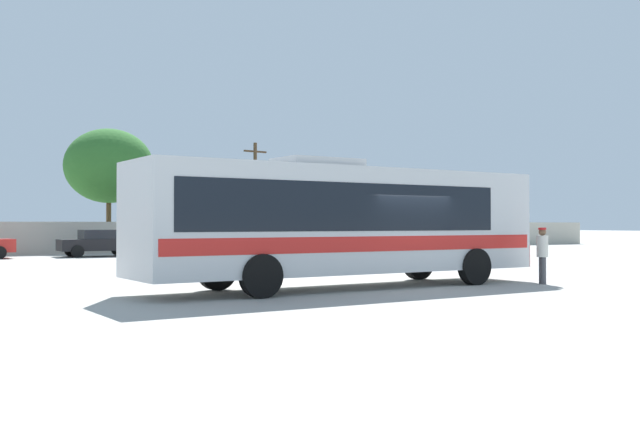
% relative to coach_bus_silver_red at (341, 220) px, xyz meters
% --- Properties ---
extents(ground_plane, '(300.00, 300.00, 0.00)m').
position_rel_coach_bus_silver_red_xyz_m(ground_plane, '(1.57, 9.51, -1.85)').
color(ground_plane, '#A3A099').
extents(perimeter_wall, '(80.00, 0.30, 1.86)m').
position_rel_coach_bus_silver_red_xyz_m(perimeter_wall, '(1.57, 26.48, -0.93)').
color(perimeter_wall, '#B2AD9E').
rests_on(perimeter_wall, ground_plane).
extents(coach_bus_silver_red, '(11.87, 2.99, 3.47)m').
position_rel_coach_bus_silver_red_xyz_m(coach_bus_silver_red, '(0.00, 0.00, 0.00)').
color(coach_bus_silver_red, silver).
rests_on(coach_bus_silver_red, ground_plane).
extents(attendant_by_bus_door, '(0.43, 0.43, 1.63)m').
position_rel_coach_bus_silver_red_xyz_m(attendant_by_bus_door, '(5.68, -1.91, -0.93)').
color(attendant_by_bus_door, '#4C4C51').
rests_on(attendant_by_bus_door, ground_plane).
extents(parked_car_second_black, '(4.04, 2.03, 1.42)m').
position_rel_coach_bus_silver_red_xyz_m(parked_car_second_black, '(-0.71, 22.77, -1.10)').
color(parked_car_second_black, black).
rests_on(parked_car_second_black, ground_plane).
extents(parked_car_third_dark_blue, '(4.04, 2.04, 1.41)m').
position_rel_coach_bus_silver_red_xyz_m(parked_car_third_dark_blue, '(5.29, 23.40, -1.10)').
color(parked_car_third_dark_blue, navy).
rests_on(parked_car_third_dark_blue, ground_plane).
extents(parked_car_rightmost_black, '(4.39, 2.08, 1.41)m').
position_rel_coach_bus_silver_red_xyz_m(parked_car_rightmost_black, '(11.80, 23.25, -1.10)').
color(parked_car_rightmost_black, black).
rests_on(parked_car_rightmost_black, ground_plane).
extents(utility_pole_near, '(1.80, 0.37, 7.28)m').
position_rel_coach_bus_silver_red_xyz_m(utility_pole_near, '(11.22, 28.40, 1.96)').
color(utility_pole_near, '#4C3823').
rests_on(utility_pole_near, ground_plane).
extents(roadside_tree_midleft, '(5.64, 5.64, 7.88)m').
position_rel_coach_bus_silver_red_xyz_m(roadside_tree_midleft, '(1.91, 30.77, 3.61)').
color(roadside_tree_midleft, brown).
rests_on(roadside_tree_midleft, ground_plane).
extents(roadside_tree_midright, '(4.94, 4.94, 6.05)m').
position_rel_coach_bus_silver_red_xyz_m(roadside_tree_midright, '(6.11, 30.31, 2.09)').
color(roadside_tree_midright, brown).
rests_on(roadside_tree_midright, ground_plane).
extents(roadside_tree_right, '(4.27, 4.27, 6.18)m').
position_rel_coach_bus_silver_red_xyz_m(roadside_tree_right, '(9.56, 30.33, 2.50)').
color(roadside_tree_right, brown).
rests_on(roadside_tree_right, ground_plane).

